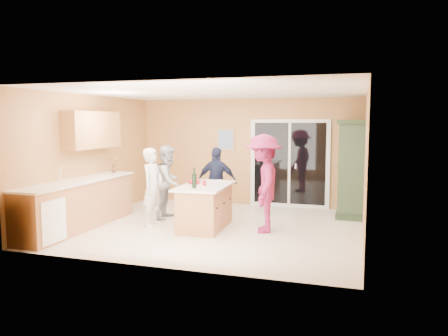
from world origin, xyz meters
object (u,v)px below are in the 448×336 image
(woman_white, at_px, (153,187))
(woman_grey, at_px, (168,182))
(woman_magenta, at_px, (263,183))
(kitchen_island, at_px, (205,208))
(woman_navy, at_px, (217,182))
(green_hutch, at_px, (351,170))

(woman_white, distance_m, woman_grey, 0.73)
(woman_white, xyz_separation_m, woman_magenta, (2.17, 0.19, 0.14))
(kitchen_island, xyz_separation_m, woman_grey, (-1.05, 0.60, 0.38))
(woman_navy, height_order, woman_magenta, woman_magenta)
(kitchen_island, distance_m, woman_magenta, 1.24)
(green_hutch, relative_size, woman_magenta, 1.14)
(green_hutch, relative_size, woman_grey, 1.35)
(green_hutch, distance_m, woman_grey, 3.95)
(kitchen_island, relative_size, woman_grey, 1.06)
(woman_grey, distance_m, woman_magenta, 2.24)
(kitchen_island, relative_size, woman_magenta, 0.90)
(green_hutch, bearing_deg, woman_white, -150.34)
(kitchen_island, height_order, woman_magenta, woman_magenta)
(woman_navy, relative_size, woman_magenta, 0.82)
(green_hutch, xyz_separation_m, woman_magenta, (-1.52, -1.92, -0.10))
(kitchen_island, distance_m, green_hutch, 3.36)
(woman_magenta, bearing_deg, kitchen_island, -100.00)
(woman_magenta, bearing_deg, woman_white, -97.66)
(woman_grey, bearing_deg, woman_magenta, -107.02)
(woman_grey, xyz_separation_m, woman_magenta, (2.17, -0.55, 0.14))
(kitchen_island, distance_m, woman_white, 1.12)
(woman_white, bearing_deg, woman_navy, -32.17)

